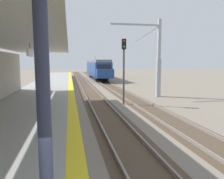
# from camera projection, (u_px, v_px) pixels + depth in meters

# --- Properties ---
(station_platform) EXTENTS (5.00, 80.00, 0.91)m
(station_platform) POSITION_uv_depth(u_px,v_px,m) (42.00, 100.00, 16.70)
(station_platform) COLOR #999993
(station_platform) RESTS_ON ground
(track_pair_nearest_platform) EXTENTS (2.34, 120.00, 0.16)m
(track_pair_nearest_platform) POSITION_uv_depth(u_px,v_px,m) (93.00, 96.00, 21.49)
(track_pair_nearest_platform) COLOR #4C3D2D
(track_pair_nearest_platform) RESTS_ON ground
(track_pair_middle) EXTENTS (2.34, 120.00, 0.16)m
(track_pair_middle) POSITION_uv_depth(u_px,v_px,m) (126.00, 95.00, 22.14)
(track_pair_middle) COLOR #4C3D2D
(track_pair_middle) RESTS_ON ground
(approaching_train) EXTENTS (2.93, 19.60, 4.76)m
(approaching_train) POSITION_uv_depth(u_px,v_px,m) (98.00, 69.00, 44.26)
(approaching_train) COLOR navy
(approaching_train) RESTS_ON ground
(rail_signal_post) EXTENTS (0.32, 0.34, 5.20)m
(rail_signal_post) POSITION_uv_depth(u_px,v_px,m) (124.00, 65.00, 17.15)
(rail_signal_post) COLOR #4C4C4C
(rail_signal_post) RESTS_ON ground
(catenary_pylon_far_side) EXTENTS (5.00, 0.40, 7.50)m
(catenary_pylon_far_side) POSITION_uv_depth(u_px,v_px,m) (156.00, 60.00, 21.04)
(catenary_pylon_far_side) COLOR #9EA3A8
(catenary_pylon_far_side) RESTS_ON ground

